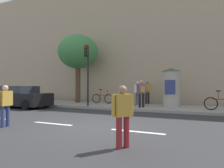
% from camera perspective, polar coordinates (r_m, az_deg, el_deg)
% --- Properties ---
extents(ground_plane, '(80.00, 80.00, 0.00)m').
position_cam_1_polar(ground_plane, '(7.39, -5.99, -12.08)').
color(ground_plane, '#2B2B2D').
extents(sidewalk_curb, '(36.00, 4.00, 0.15)m').
position_cam_1_polar(sidewalk_curb, '(13.82, 8.87, -6.42)').
color(sidewalk_curb, gray).
rests_on(sidewalk_curb, ground_plane).
extents(lane_markings, '(25.80, 0.16, 0.01)m').
position_cam_1_polar(lane_markings, '(7.39, -5.99, -12.04)').
color(lane_markings, silver).
rests_on(lane_markings, ground_plane).
extents(building_backdrop, '(36.00, 5.00, 11.01)m').
position_cam_1_polar(building_backdrop, '(19.05, 12.90, 11.60)').
color(building_backdrop, tan).
rests_on(building_backdrop, ground_plane).
extents(traffic_light, '(0.24, 0.45, 4.02)m').
position_cam_1_polar(traffic_light, '(13.53, -7.07, 5.32)').
color(traffic_light, black).
rests_on(traffic_light, sidewalk_curb).
extents(poster_column, '(1.18, 1.18, 2.49)m').
position_cam_1_polar(poster_column, '(13.65, 16.37, -0.84)').
color(poster_column, '#9E9B93').
rests_on(poster_column, sidewalk_curb).
extents(street_tree, '(3.26, 3.26, 5.54)m').
position_cam_1_polar(street_tree, '(16.91, -9.57, 8.87)').
color(street_tree, '#4C3826').
rests_on(street_tree, sidewalk_curb).
extents(pedestrian_with_backpack, '(0.44, 0.49, 1.48)m').
position_cam_1_polar(pedestrian_with_backpack, '(4.84, 3.04, -7.86)').
color(pedestrian_with_backpack, maroon).
rests_on(pedestrian_with_backpack, ground_plane).
extents(pedestrian_in_light_jacket, '(0.29, 0.64, 1.51)m').
position_cam_1_polar(pedestrian_in_light_jacket, '(8.27, -27.91, -4.62)').
color(pedestrian_in_light_jacket, navy).
rests_on(pedestrian_in_light_jacket, ground_plane).
extents(pedestrian_in_dark_shirt, '(0.51, 0.51, 1.70)m').
position_cam_1_polar(pedestrian_in_dark_shirt, '(15.30, 10.00, -1.79)').
color(pedestrian_in_dark_shirt, black).
rests_on(pedestrian_in_dark_shirt, sidewalk_curb).
extents(pedestrian_near_pole, '(0.59, 0.46, 1.68)m').
position_cam_1_polar(pedestrian_near_pole, '(14.47, 7.36, -1.88)').
color(pedestrian_near_pole, '#4C4C51').
rests_on(pedestrian_near_pole, sidewalk_curb).
extents(pedestrian_in_red_top, '(0.54, 0.53, 1.70)m').
position_cam_1_polar(pedestrian_in_red_top, '(12.68, 8.36, -1.96)').
color(pedestrian_in_red_top, black).
rests_on(pedestrian_in_red_top, sidewalk_curb).
extents(bicycle_leaning, '(1.77, 0.10, 1.09)m').
position_cam_1_polar(bicycle_leaning, '(15.61, -2.74, -4.06)').
color(bicycle_leaning, black).
rests_on(bicycle_leaning, sidewalk_curb).
extents(bicycle_upright, '(1.77, 0.10, 1.09)m').
position_cam_1_polar(bicycle_upright, '(12.48, 28.54, -4.83)').
color(bicycle_upright, black).
rests_on(bicycle_upright, sidewalk_curb).
extents(parked_car_silver, '(4.58, 2.07, 1.49)m').
position_cam_1_polar(parked_car_silver, '(15.41, -24.69, -3.35)').
color(parked_car_silver, black).
rests_on(parked_car_silver, ground_plane).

